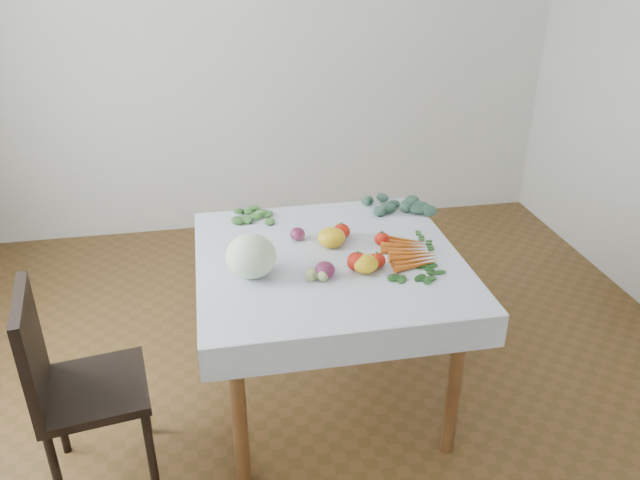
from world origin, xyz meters
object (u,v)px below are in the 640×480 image
(table, at_px, (329,277))
(cabbage, at_px, (251,256))
(carrot_bunch, at_px, (409,252))
(heirloom_back, at_px, (332,237))
(chair, at_px, (68,378))

(table, xyz_separation_m, cabbage, (-0.34, -0.10, 0.19))
(cabbage, bearing_deg, table, 16.39)
(carrot_bunch, bearing_deg, heirloom_back, 155.09)
(table, height_order, cabbage, cabbage)
(heirloom_back, relative_size, carrot_bunch, 0.37)
(table, relative_size, heirloom_back, 8.14)
(heirloom_back, bearing_deg, cabbage, -152.18)
(cabbage, height_order, heirloom_back, cabbage)
(heirloom_back, bearing_deg, chair, -159.81)
(table, distance_m, heirloom_back, 0.18)
(carrot_bunch, bearing_deg, chair, -169.65)
(cabbage, distance_m, carrot_bunch, 0.69)
(cabbage, height_order, carrot_bunch, cabbage)
(chair, relative_size, heirloom_back, 7.18)
(chair, bearing_deg, heirloom_back, 20.19)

